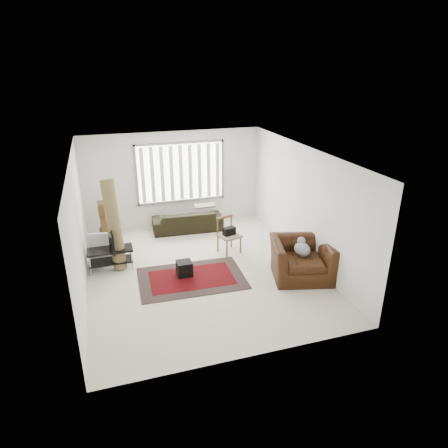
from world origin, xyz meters
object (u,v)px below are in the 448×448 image
Objects in this scene: moving_boxes at (109,225)px; side_chair at (229,234)px; armchair at (302,256)px; sofa at (187,218)px; tv_stand at (110,255)px.

moving_boxes reaches higher than side_chair.
side_chair is at bearing 139.53° from armchair.
sofa is 1.82m from side_chair.
armchair is (3.95, -3.01, -0.05)m from moving_boxes.
sofa is 2.15× the size of side_chair.
side_chair is (2.85, 0.03, 0.13)m from tv_stand.
sofa is (2.13, 0.33, -0.17)m from moving_boxes.
moving_boxes is 2.17m from sofa.
tv_stand is at bearing 172.72° from armchair.
moving_boxes is 1.29× the size of side_chair.
tv_stand is 1.12× the size of side_chair.
side_chair is (0.67, -1.69, 0.12)m from sofa.
side_chair is at bearing 115.35° from sofa.
moving_boxes is 4.97m from armchair.
armchair is (4.00, -1.62, 0.13)m from tv_stand.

